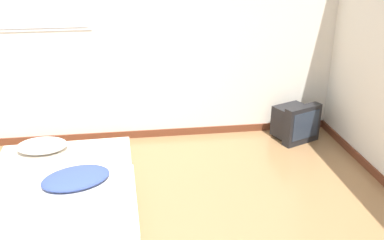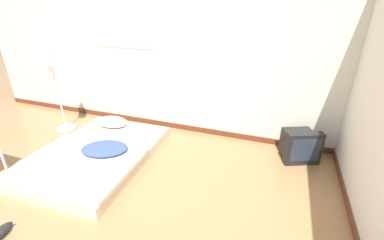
{
  "view_description": "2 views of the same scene",
  "coord_description": "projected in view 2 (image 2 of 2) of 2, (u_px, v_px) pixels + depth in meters",
  "views": [
    {
      "loc": [
        0.18,
        -2.09,
        2.23
      ],
      "look_at": [
        0.73,
        1.83,
        0.56
      ],
      "focal_mm": 40.0,
      "sensor_mm": 36.0,
      "label": 1
    },
    {
      "loc": [
        1.69,
        -0.98,
        2.04
      ],
      "look_at": [
        0.68,
        1.83,
        0.64
      ],
      "focal_mm": 24.0,
      "sensor_mm": 36.0,
      "label": 2
    }
  ],
  "objects": [
    {
      "name": "crt_tv",
      "position": [
        299.0,
        145.0,
        3.54
      ],
      "size": [
        0.55,
        0.53,
        0.46
      ],
      "color": "black",
      "rests_on": "ground_plane"
    },
    {
      "name": "wall_back",
      "position": [
        170.0,
        53.0,
        4.0
      ],
      "size": [
        7.52,
        0.08,
        2.6
      ],
      "color": "silver",
      "rests_on": "ground_plane"
    },
    {
      "name": "standing_fan",
      "position": [
        54.0,
        75.0,
        4.07
      ],
      "size": [
        0.31,
        0.32,
        1.36
      ],
      "color": "silver",
      "rests_on": "ground_plane"
    },
    {
      "name": "mattress_bed",
      "position": [
        97.0,
        154.0,
        3.54
      ],
      "size": [
        1.44,
        1.96,
        0.3
      ],
      "color": "beige",
      "rests_on": "ground_plane"
    }
  ]
}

